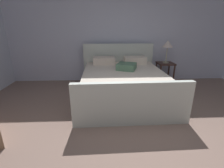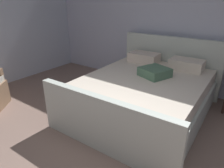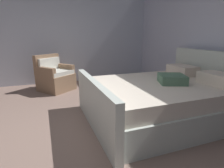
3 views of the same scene
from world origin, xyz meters
The scene contains 4 objects.
ground_plane centered at (0.00, 0.00, -0.01)m, with size 6.39×6.11×0.02m, color #856A5F.
wall_side_left centered at (-3.26, 0.00, 1.43)m, with size 0.12×6.23×2.86m, color silver.
bed centered at (-0.10, 1.78, 0.34)m, with size 1.99×2.39×1.11m.
armchair centered at (-2.42, 0.14, 0.35)m, with size 1.02×1.02×0.90m.
Camera 3 is at (2.43, 0.01, 1.38)m, focal length 29.69 mm.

